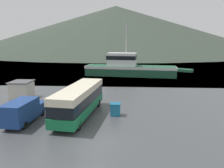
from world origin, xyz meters
TOP-DOWN VIEW (x-y plane):
  - ground_plane at (0.00, 0.00)m, footprint 400.00×400.00m
  - water_surface at (0.00, 140.99)m, footprint 240.00×240.00m
  - hill_backdrop at (-6.19, 173.56)m, footprint 226.88×226.88m
  - tour_bus at (-2.16, 6.03)m, footprint 3.75×10.54m
  - delivery_van at (-7.16, 3.81)m, footprint 2.33×5.85m
  - fishing_boat at (3.24, 33.74)m, footprint 20.73×7.72m
  - storage_bin at (1.57, 6.47)m, footprint 1.12×1.06m
  - dock_kiosk at (-11.68, 12.80)m, footprint 2.76×3.06m
  - small_boat at (16.83, 41.53)m, footprint 6.31×4.98m

SIDE VIEW (x-z plane):
  - ground_plane at x=0.00m, z-range 0.00..0.00m
  - water_surface at x=0.00m, z-range 0.00..0.00m
  - small_boat at x=16.83m, z-range 0.00..0.70m
  - storage_bin at x=1.57m, z-range 0.01..1.33m
  - dock_kiosk at x=-11.68m, z-range 0.01..2.38m
  - delivery_van at x=-7.16m, z-range 0.07..2.36m
  - tour_bus at x=-2.16m, z-range 0.20..3.36m
  - fishing_boat at x=3.24m, z-range -3.89..7.63m
  - hill_backdrop at x=-6.19m, z-range 0.00..36.06m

